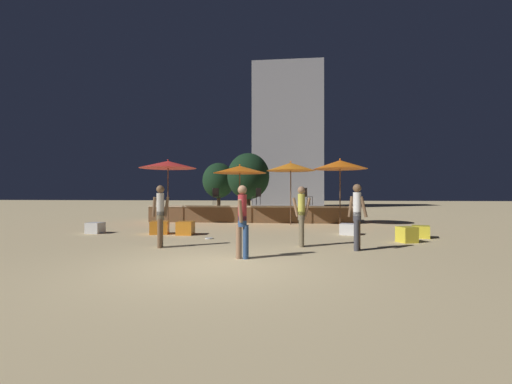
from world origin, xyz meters
name	(u,v)px	position (x,y,z in m)	size (l,w,h in m)	color
ground_plane	(214,267)	(0.00, 0.00, 0.00)	(120.00, 120.00, 0.00)	#D1B784
wooden_deck	(253,214)	(-0.52, 11.16, 0.39)	(10.46, 2.32, 0.85)	brown
patio_umbrella_0	(168,165)	(-4.55, 9.59, 2.88)	(2.79, 2.79, 3.14)	brown
patio_umbrella_1	(240,170)	(-0.97, 9.66, 2.62)	(2.59, 2.59, 2.88)	brown
patio_umbrella_2	(291,167)	(1.49, 9.35, 2.71)	(2.28, 2.28, 2.98)	brown
patio_umbrella_3	(340,165)	(3.79, 9.65, 2.81)	(2.50, 2.50, 3.10)	brown
cube_seat_0	(348,229)	(3.53, 5.68, 0.20)	(0.65, 0.65, 0.39)	white
cube_seat_1	(160,228)	(-3.20, 5.17, 0.23)	(0.75, 0.75, 0.46)	orange
cube_seat_2	(95,228)	(-5.65, 5.13, 0.20)	(0.54, 0.54, 0.40)	white
cube_seat_3	(421,232)	(5.79, 5.10, 0.20)	(0.68, 0.68, 0.40)	yellow
cube_seat_4	(407,235)	(4.98, 3.93, 0.23)	(0.61, 0.61, 0.47)	yellow
cube_seat_5	(185,228)	(-2.20, 5.03, 0.24)	(0.58, 0.58, 0.47)	orange
person_0	(357,214)	(3.23, 2.30, 0.93)	(0.50, 0.28, 1.71)	#3F3F47
person_1	(160,214)	(-2.00, 2.22, 0.91)	(0.47, 0.29, 1.69)	brown
person_2	(242,219)	(0.45, 0.88, 0.88)	(0.29, 0.50, 1.65)	#997051
person_3	(301,214)	(1.82, 2.77, 0.89)	(0.52, 0.29, 1.66)	#72664C
bistro_chair_0	(307,195)	(2.30, 10.90, 1.39)	(0.45, 0.44, 0.90)	#47474C
bistro_chair_1	(258,195)	(-0.30, 11.49, 1.39)	(0.48, 0.48, 0.90)	#47474C
bistro_chair_2	(216,195)	(-2.55, 11.45, 1.39)	(0.47, 0.47, 0.90)	#47474C
frisbee_disc	(209,238)	(-1.11, 4.07, 0.02)	(0.26, 0.26, 0.03)	white
background_tree_0	(219,181)	(-4.66, 21.67, 2.54)	(2.70, 2.70, 4.03)	#3D2B1C
background_tree_1	(248,176)	(-1.41, 16.24, 2.61)	(2.85, 2.85, 4.19)	#3D2B1C
distant_building	(288,138)	(1.07, 29.40, 7.34)	(7.10, 4.91, 14.67)	gray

